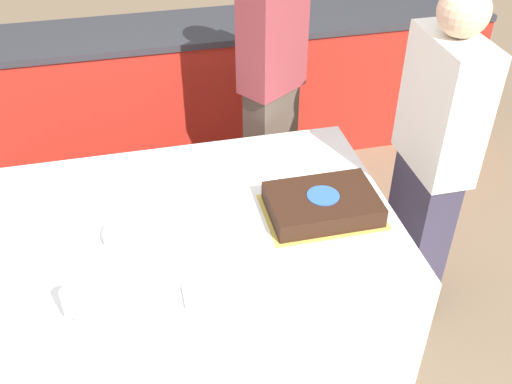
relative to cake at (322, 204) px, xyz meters
name	(u,v)px	position (x,y,z in m)	size (l,w,h in m)	color
ground_plane	(203,333)	(-0.54, 0.08, -0.78)	(14.00, 14.00, 0.00)	#7A664C
back_counter	(160,95)	(-0.54, 1.74, -0.32)	(4.40, 0.58, 0.92)	#A82319
dining_table	(199,281)	(-0.54, 0.08, -0.41)	(1.70, 1.17, 0.74)	white
cake	(322,204)	(0.00, 0.00, 0.00)	(0.50, 0.36, 0.09)	gold
plate_stack	(131,235)	(-0.81, 0.01, -0.02)	(0.22, 0.22, 0.05)	white
wine_glass	(71,303)	(-1.02, -0.41, 0.08)	(0.07, 0.07, 0.18)	white
side_plate_near_cake	(296,174)	(-0.03, 0.29, -0.04)	(0.17, 0.17, 0.00)	white
utensil_pile	(206,293)	(-0.56, -0.36, -0.03)	(0.17, 0.12, 0.02)	white
person_cutting_cake	(272,87)	(0.00, 0.88, 0.11)	(0.39, 0.35, 1.68)	#4C4238
person_seated_right	(431,164)	(0.53, 0.08, 0.07)	(0.20, 0.42, 1.65)	#383347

